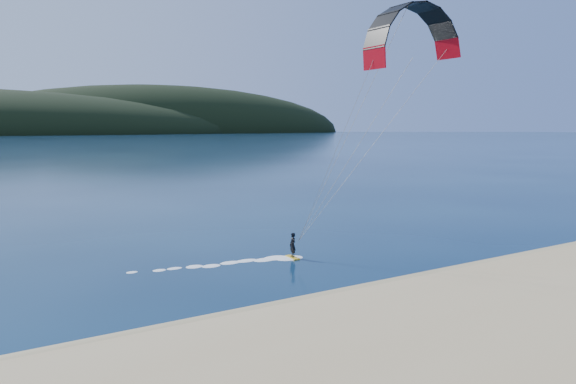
% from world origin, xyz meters
% --- Properties ---
extents(ground, '(1800.00, 1800.00, 0.00)m').
position_xyz_m(ground, '(0.00, 0.00, 0.00)').
color(ground, '#071933').
rests_on(ground, ground).
extents(wet_sand, '(220.00, 2.50, 0.10)m').
position_xyz_m(wet_sand, '(0.00, 4.50, 0.05)').
color(wet_sand, '#978257').
rests_on(wet_sand, ground).
extents(kitesurfer_near, '(19.86, 8.07, 15.48)m').
position_xyz_m(kitesurfer_near, '(10.48, 8.32, 12.58)').
color(kitesurfer_near, gold).
rests_on(kitesurfer_near, ground).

